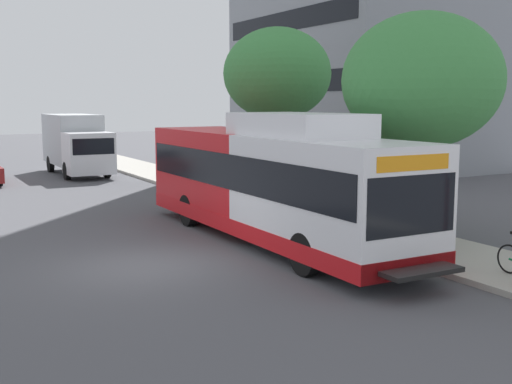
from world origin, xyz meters
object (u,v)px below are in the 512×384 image
at_px(street_tree_mid_block, 277,74).
at_px(street_tree_near_stop, 422,81).
at_px(box_truck_background, 76,143).
at_px(transit_bus, 271,182).

bearing_deg(street_tree_mid_block, street_tree_near_stop, -89.62).
height_order(street_tree_near_stop, box_truck_background, street_tree_near_stop).
distance_m(street_tree_near_stop, box_truck_background, 22.29).
bearing_deg(box_truck_background, street_tree_mid_block, -72.28).
bearing_deg(street_tree_mid_block, box_truck_background, 107.72).
bearing_deg(transit_bus, street_tree_mid_block, 57.96).
relative_size(transit_bus, box_truck_background, 1.75).
relative_size(street_tree_mid_block, box_truck_background, 0.94).
height_order(street_tree_mid_block, box_truck_background, street_tree_mid_block).
bearing_deg(street_tree_near_stop, transit_bus, 152.62).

